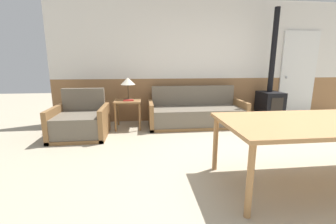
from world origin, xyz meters
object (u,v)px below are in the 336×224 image
at_px(side_table, 128,105).
at_px(couch, 196,114).
at_px(dining_table, 319,126).
at_px(wood_stove, 270,98).
at_px(armchair, 80,123).
at_px(table_lamp, 128,82).

bearing_deg(side_table, couch, -0.09).
bearing_deg(dining_table, couch, 106.42).
bearing_deg(side_table, wood_stove, 1.35).
height_order(armchair, dining_table, armchair).
height_order(table_lamp, dining_table, table_lamp).
bearing_deg(side_table, dining_table, -48.89).
bearing_deg(wood_stove, couch, -177.44).
bearing_deg(dining_table, table_lamp, 129.91).
bearing_deg(armchair, table_lamp, 24.59).
height_order(couch, armchair, armchair).
bearing_deg(armchair, side_table, 20.37).
bearing_deg(couch, wood_stove, 2.56).
height_order(couch, wood_stove, wood_stove).
distance_m(armchair, side_table, 0.99).
xyz_separation_m(table_lamp, dining_table, (2.15, -2.57, -0.27)).
bearing_deg(dining_table, side_table, 131.11).
relative_size(table_lamp, wood_stove, 0.18).
relative_size(side_table, table_lamp, 1.29).
relative_size(couch, armchair, 2.12).
relative_size(couch, wood_stove, 0.82).
distance_m(side_table, table_lamp, 0.47).
xyz_separation_m(armchair, table_lamp, (0.85, 0.57, 0.69)).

